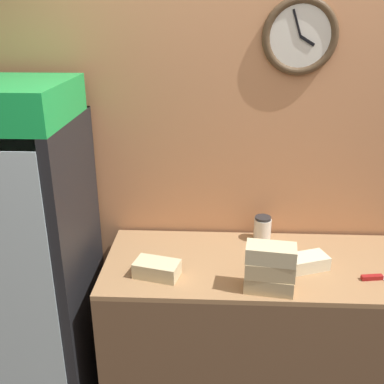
{
  "coord_description": "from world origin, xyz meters",
  "views": [
    {
      "loc": [
        -0.27,
        -1.13,
        2.11
      ],
      "look_at": [
        -0.37,
        0.92,
        1.27
      ],
      "focal_mm": 42.0,
      "sensor_mm": 36.0,
      "label": 1
    }
  ],
  "objects_px": {
    "sandwich_flat_left": "(157,269)",
    "condiment_jar": "(262,228)",
    "sandwich_stack_bottom": "(269,283)",
    "sandwich_stack_middle": "(270,268)",
    "sandwich_flat_right": "(306,262)",
    "sandwich_stack_top": "(271,253)",
    "beverage_cooler": "(24,240)"
  },
  "relations": [
    {
      "from": "sandwich_flat_left",
      "to": "condiment_jar",
      "type": "xyz_separation_m",
      "value": [
        0.55,
        0.4,
        0.03
      ]
    },
    {
      "from": "sandwich_stack_bottom",
      "to": "sandwich_stack_middle",
      "type": "bearing_deg",
      "value": 0.0
    },
    {
      "from": "sandwich_stack_bottom",
      "to": "sandwich_flat_left",
      "type": "height_order",
      "value": "same"
    },
    {
      "from": "sandwich_flat_right",
      "to": "sandwich_stack_middle",
      "type": "bearing_deg",
      "value": -136.25
    },
    {
      "from": "sandwich_stack_top",
      "to": "sandwich_flat_left",
      "type": "xyz_separation_m",
      "value": [
        -0.53,
        0.1,
        -0.15
      ]
    },
    {
      "from": "sandwich_stack_bottom",
      "to": "sandwich_stack_middle",
      "type": "xyz_separation_m",
      "value": [
        0.0,
        0.0,
        0.08
      ]
    },
    {
      "from": "sandwich_stack_bottom",
      "to": "sandwich_stack_top",
      "type": "distance_m",
      "value": 0.15
    },
    {
      "from": "sandwich_stack_middle",
      "to": "sandwich_flat_left",
      "type": "distance_m",
      "value": 0.54
    },
    {
      "from": "sandwich_flat_right",
      "to": "beverage_cooler",
      "type": "bearing_deg",
      "value": 176.7
    },
    {
      "from": "beverage_cooler",
      "to": "sandwich_stack_bottom",
      "type": "distance_m",
      "value": 1.29
    },
    {
      "from": "sandwich_stack_bottom",
      "to": "sandwich_stack_top",
      "type": "bearing_deg",
      "value": 0.0
    },
    {
      "from": "sandwich_flat_right",
      "to": "sandwich_flat_left",
      "type": "bearing_deg",
      "value": -172.1
    },
    {
      "from": "sandwich_stack_middle",
      "to": "sandwich_stack_top",
      "type": "distance_m",
      "value": 0.08
    },
    {
      "from": "sandwich_flat_right",
      "to": "sandwich_stack_bottom",
      "type": "bearing_deg",
      "value": -136.25
    },
    {
      "from": "beverage_cooler",
      "to": "sandwich_stack_bottom",
      "type": "bearing_deg",
      "value": -12.69
    },
    {
      "from": "sandwich_flat_right",
      "to": "condiment_jar",
      "type": "bearing_deg",
      "value": 122.7
    },
    {
      "from": "beverage_cooler",
      "to": "sandwich_stack_middle",
      "type": "bearing_deg",
      "value": -12.69
    },
    {
      "from": "sandwich_stack_bottom",
      "to": "sandwich_stack_middle",
      "type": "distance_m",
      "value": 0.08
    },
    {
      "from": "sandwich_stack_top",
      "to": "sandwich_stack_middle",
      "type": "bearing_deg",
      "value": 0.0
    },
    {
      "from": "beverage_cooler",
      "to": "condiment_jar",
      "type": "bearing_deg",
      "value": 9.45
    },
    {
      "from": "beverage_cooler",
      "to": "sandwich_flat_right",
      "type": "bearing_deg",
      "value": -3.3
    },
    {
      "from": "beverage_cooler",
      "to": "sandwich_stack_top",
      "type": "distance_m",
      "value": 1.29
    },
    {
      "from": "beverage_cooler",
      "to": "condiment_jar",
      "type": "height_order",
      "value": "beverage_cooler"
    },
    {
      "from": "sandwich_stack_top",
      "to": "sandwich_flat_left",
      "type": "relative_size",
      "value": 1.0
    },
    {
      "from": "sandwich_stack_bottom",
      "to": "condiment_jar",
      "type": "distance_m",
      "value": 0.5
    },
    {
      "from": "sandwich_flat_left",
      "to": "sandwich_flat_right",
      "type": "relative_size",
      "value": 1.0
    },
    {
      "from": "sandwich_stack_middle",
      "to": "sandwich_stack_top",
      "type": "xyz_separation_m",
      "value": [
        0.0,
        0.0,
        0.08
      ]
    },
    {
      "from": "sandwich_stack_bottom",
      "to": "sandwich_flat_right",
      "type": "distance_m",
      "value": 0.29
    },
    {
      "from": "sandwich_stack_top",
      "to": "condiment_jar",
      "type": "bearing_deg",
      "value": 88.03
    },
    {
      "from": "beverage_cooler",
      "to": "sandwich_stack_middle",
      "type": "relative_size",
      "value": 7.74
    },
    {
      "from": "beverage_cooler",
      "to": "sandwich_flat_right",
      "type": "xyz_separation_m",
      "value": [
        1.46,
        -0.08,
        -0.05
      ]
    },
    {
      "from": "sandwich_stack_top",
      "to": "sandwich_flat_right",
      "type": "xyz_separation_m",
      "value": [
        0.21,
        0.2,
        -0.16
      ]
    }
  ]
}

